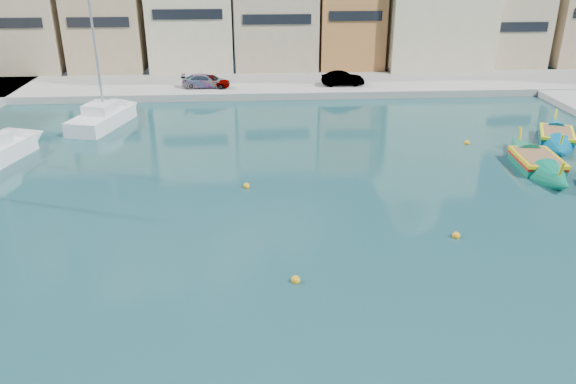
# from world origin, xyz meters

# --- Properties ---
(ground) EXTENTS (160.00, 160.00, 0.00)m
(ground) POSITION_xyz_m (0.00, 0.00, 0.00)
(ground) COLOR #174245
(ground) RESTS_ON ground
(north_quay) EXTENTS (80.00, 8.00, 0.60)m
(north_quay) POSITION_xyz_m (0.00, 32.00, 0.30)
(north_quay) COLOR gray
(north_quay) RESTS_ON ground
(north_townhouses) EXTENTS (83.20, 7.87, 10.19)m
(north_townhouses) POSITION_xyz_m (6.68, 39.36, 5.00)
(north_townhouses) COLOR tan
(north_townhouses) RESTS_ON ground
(parked_cars) EXTENTS (15.65, 2.10, 1.20)m
(parked_cars) POSITION_xyz_m (-8.28, 30.50, 1.17)
(parked_cars) COLOR #4C1919
(parked_cars) RESTS_ON north_quay
(luzzu_cyan_mid) EXTENTS (5.15, 8.35, 2.45)m
(luzzu_cyan_mid) POSITION_xyz_m (11.62, 16.34, 0.26)
(luzzu_cyan_mid) COLOR #006598
(luzzu_cyan_mid) RESTS_ON ground
(luzzu_green) EXTENTS (2.91, 8.66, 2.68)m
(luzzu_green) POSITION_xyz_m (8.03, 11.68, 0.29)
(luzzu_green) COLOR #0A7050
(luzzu_green) RESTS_ON ground
(yacht_north) EXTENTS (4.59, 8.72, 11.21)m
(yacht_north) POSITION_xyz_m (-18.33, 23.26, 0.44)
(yacht_north) COLOR white
(yacht_north) RESTS_ON ground
(yacht_midnorth) EXTENTS (4.34, 8.39, 11.41)m
(yacht_midnorth) POSITION_xyz_m (-23.14, 16.23, 0.45)
(yacht_midnorth) COLOR white
(yacht_midnorth) RESTS_ON ground
(mooring_buoys) EXTENTS (23.02, 21.96, 0.36)m
(mooring_buoys) POSITION_xyz_m (3.03, 2.82, 0.08)
(mooring_buoys) COLOR gold
(mooring_buoys) RESTS_ON ground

